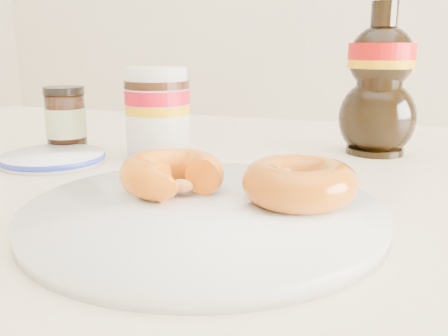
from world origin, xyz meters
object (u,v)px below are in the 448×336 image
(dark_jar, at_px, (66,120))
(dining_table, at_px, (219,242))
(nutella_jar, at_px, (158,110))
(syrup_bottle, at_px, (380,80))
(donut_bitten, at_px, (172,173))
(plate, at_px, (204,212))
(donut_whole, at_px, (299,182))
(blue_rim_saucer, at_px, (53,158))

(dark_jar, bearing_deg, dining_table, -12.23)
(nutella_jar, xyz_separation_m, syrup_bottle, (0.27, 0.13, 0.04))
(donut_bitten, bearing_deg, plate, -32.55)
(donut_bitten, height_order, donut_whole, donut_whole)
(donut_whole, relative_size, nutella_jar, 0.83)
(nutella_jar, bearing_deg, blue_rim_saucer, -146.85)
(nutella_jar, bearing_deg, donut_bitten, -59.40)
(syrup_bottle, bearing_deg, donut_bitten, -117.82)
(dining_table, bearing_deg, donut_whole, -45.26)
(dark_jar, bearing_deg, donut_bitten, -35.53)
(nutella_jar, bearing_deg, syrup_bottle, 25.56)
(dining_table, bearing_deg, dark_jar, 167.77)
(nutella_jar, bearing_deg, donut_whole, -37.74)
(blue_rim_saucer, bearing_deg, syrup_bottle, 27.92)
(dark_jar, bearing_deg, syrup_bottle, 17.28)
(syrup_bottle, relative_size, blue_rim_saucer, 1.55)
(donut_bitten, bearing_deg, dark_jar, 145.12)
(dark_jar, xyz_separation_m, blue_rim_saucer, (0.03, -0.07, -0.04))
(nutella_jar, distance_m, syrup_bottle, 0.30)
(donut_whole, distance_m, syrup_bottle, 0.31)
(dining_table, height_order, donut_whole, donut_whole)
(dining_table, distance_m, donut_whole, 0.20)
(dark_jar, relative_size, blue_rim_saucer, 0.69)
(plate, bearing_deg, syrup_bottle, 70.30)
(donut_bitten, distance_m, dark_jar, 0.30)
(dining_table, xyz_separation_m, nutella_jar, (-0.10, 0.05, 0.15))
(syrup_bottle, distance_m, blue_rim_saucer, 0.44)
(dining_table, xyz_separation_m, syrup_bottle, (0.16, 0.18, 0.18))
(blue_rim_saucer, bearing_deg, donut_bitten, -25.86)
(donut_bitten, xyz_separation_m, syrup_bottle, (0.16, 0.30, 0.07))
(syrup_bottle, xyz_separation_m, dark_jar, (-0.41, -0.13, -0.06))
(dining_table, height_order, plate, plate)
(dining_table, xyz_separation_m, blue_rim_saucer, (-0.22, -0.02, 0.09))
(plate, relative_size, dark_jar, 3.40)
(nutella_jar, bearing_deg, plate, -54.38)
(plate, bearing_deg, nutella_jar, 125.62)
(dark_jar, bearing_deg, blue_rim_saucer, -66.17)
(plate, xyz_separation_m, syrup_bottle, (0.12, 0.33, 0.09))
(dining_table, distance_m, dark_jar, 0.28)
(plate, distance_m, dark_jar, 0.36)
(donut_bitten, relative_size, dark_jar, 1.07)
(donut_whole, bearing_deg, dark_jar, 154.90)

